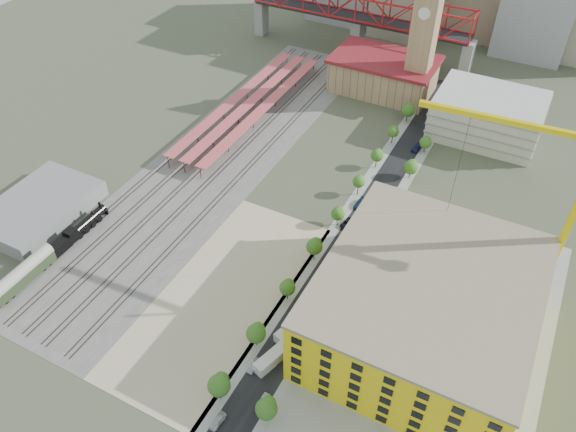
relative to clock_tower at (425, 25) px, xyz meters
The scene contains 32 objects.
ground 85.36m from the clock_tower, 95.71° to the right, with size 400.00×400.00×0.00m, color #474C38.
ballast_strip 81.63m from the clock_tower, 125.15° to the right, with size 36.00×165.00×0.06m, color #605E59.
dirt_lot 115.74m from the clock_tower, 96.14° to the right, with size 28.00×67.00×0.06m, color tan.
street_asphalt 71.48m from the clock_tower, 82.98° to the right, with size 12.00×170.00×0.06m, color black.
sidewalk_west 71.08m from the clock_tower, 87.80° to the right, with size 3.00×170.00×0.04m, color gray.
sidewalk_east 72.31m from the clock_tower, 78.27° to the right, with size 3.00×170.00×0.04m, color gray.
construction_pad 110.41m from the clock_tower, 69.69° to the right, with size 50.00×90.00×0.06m, color gray.
rail_tracks 82.57m from the clock_tower, 126.24° to the right, with size 26.56×160.00×0.18m.
platform_canopies 65.08m from the clock_tower, 144.47° to the right, with size 16.00×80.00×4.12m.
station_hall 25.65m from the clock_tower, behind, with size 38.00×24.00×13.10m.
clock_tower is the anchor object (origin of this frame).
parking_garage 36.81m from the clock_tower, 19.64° to the right, with size 34.00×26.00×14.00m, color silver.
truss_bridge 42.56m from the clock_tower, 142.85° to the left, with size 94.00×9.60×25.60m.
construction_building 107.36m from the clock_tower, 71.22° to the right, with size 44.60×50.60×18.80m.
warehouse 135.13m from the clock_tower, 123.93° to the right, with size 22.00×32.00×5.00m, color gray.
street_trees 80.70m from the clock_tower, 83.91° to the right, with size 15.40×124.40×8.00m.
distant_hills 213.32m from the clock_tower, 78.30° to the left, with size 647.00×264.00×227.00m.
locomotive 127.84m from the clock_tower, 117.64° to the right, with size 2.85×21.96×5.49m.
coach 145.05m from the clock_tower, 113.97° to the right, with size 3.15×18.30×5.74m.
tower_crane 92.51m from the clock_tower, 55.00° to the right, with size 49.41×5.21×52.77m.
site_trailer_a 125.22m from the clock_tower, 86.25° to the right, with size 2.69×10.22×2.80m, color silver.
site_trailer_b 116.68m from the clock_tower, 85.96° to the right, with size 2.56×9.72×2.66m, color silver.
site_trailer_c 97.75m from the clock_tower, 85.11° to the right, with size 2.30×8.75×2.40m, color silver.
site_trailer_d 87.13m from the clock_tower, 84.45° to the right, with size 2.31×8.78×2.40m, color silver.
car_0 142.84m from the clock_tower, 87.95° to the right, with size 1.78×4.44×1.51m, color #BDBDBD.
car_1 128.65m from the clock_tower, 87.72° to the right, with size 1.43×4.10×1.35m, color gray.
car_2 79.17m from the clock_tower, 86.13° to the right, with size 2.28×4.95×1.38m, color black.
car_3 70.44m from the clock_tower, 85.57° to the right, with size 2.13×5.23×1.52m, color #1A334D.
car_4 135.58m from the clock_tower, 85.24° to the right, with size 1.76×4.38×1.49m, color white.
car_5 89.59m from the clock_tower, 82.58° to the right, with size 1.64×4.72×1.55m, color #A4A5A9.
car_6 81.36m from the clock_tower, 81.72° to the right, with size 2.36×5.11×1.42m, color black.
car_7 42.27m from the clock_tower, 69.71° to the right, with size 2.14×5.27×1.53m, color #1B1D4F.
Camera 1 is at (51.42, -103.28, 106.32)m, focal length 35.00 mm.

